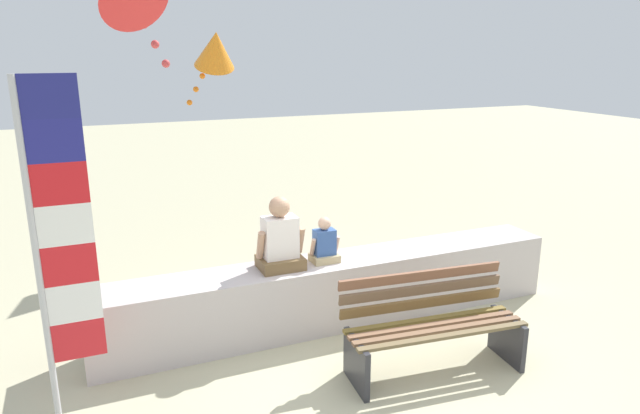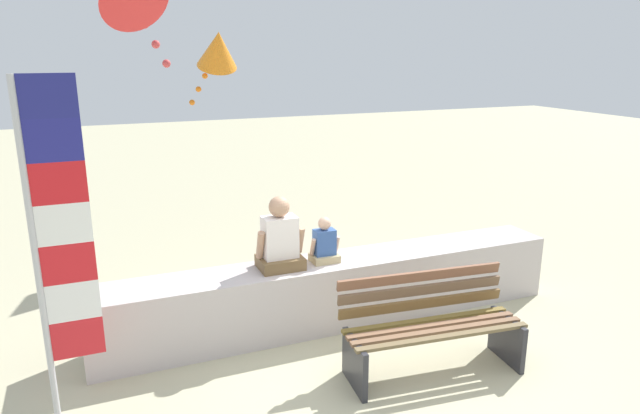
% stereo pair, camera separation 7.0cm
% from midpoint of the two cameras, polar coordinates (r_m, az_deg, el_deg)
% --- Properties ---
extents(ground_plane, '(40.00, 40.00, 0.00)m').
position_cam_midpoint_polar(ground_plane, '(5.57, 6.53, -15.73)').
color(ground_plane, '#B7B18F').
extents(seawall_ledge, '(5.10, 0.59, 0.72)m').
position_cam_midpoint_polar(seawall_ledge, '(6.23, 1.99, -8.37)').
color(seawall_ledge, beige).
rests_on(seawall_ledge, ground).
extents(park_bench, '(1.70, 0.77, 0.88)m').
position_cam_midpoint_polar(park_bench, '(5.44, 11.37, -11.71)').
color(park_bench, brown).
rests_on(park_bench, ground).
extents(person_adult, '(0.49, 0.36, 0.75)m').
position_cam_midpoint_polar(person_adult, '(5.77, -3.69, -3.37)').
color(person_adult, brown).
rests_on(person_adult, seawall_ledge).
extents(person_child, '(0.32, 0.23, 0.48)m').
position_cam_midpoint_polar(person_child, '(5.97, 0.78, -3.75)').
color(person_child, tan).
rests_on(person_child, seawall_ledge).
extents(flag_banner, '(0.44, 0.05, 2.72)m').
position_cam_midpoint_polar(flag_banner, '(4.68, -24.60, -2.67)').
color(flag_banner, '#B7B7BC').
rests_on(flag_banner, ground).
extents(kite_orange, '(0.72, 0.73, 1.11)m').
position_cam_midpoint_polar(kite_orange, '(8.38, -9.96, 15.22)').
color(kite_orange, orange).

